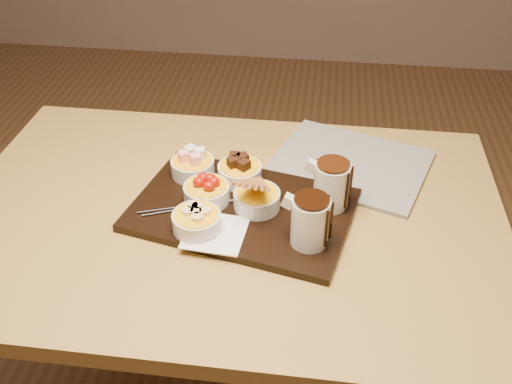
# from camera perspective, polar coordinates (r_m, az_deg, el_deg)

# --- Properties ---
(dining_table) EXTENTS (1.20, 0.80, 0.75)m
(dining_table) POSITION_cam_1_polar(r_m,az_deg,el_deg) (1.31, -2.74, -5.24)
(dining_table) COLOR #A27F3C
(dining_table) RESTS_ON ground
(serving_board) EXTENTS (0.51, 0.39, 0.02)m
(serving_board) POSITION_cam_1_polar(r_m,az_deg,el_deg) (1.23, -1.39, -1.78)
(serving_board) COLOR black
(serving_board) RESTS_ON dining_table
(napkin) EXTENTS (0.13, 0.13, 0.00)m
(napkin) POSITION_cam_1_polar(r_m,az_deg,el_deg) (1.16, -4.09, -4.09)
(napkin) COLOR white
(napkin) RESTS_ON serving_board
(bowl_marshmallows) EXTENTS (0.10, 0.10, 0.04)m
(bowl_marshmallows) POSITION_cam_1_polar(r_m,az_deg,el_deg) (1.32, -6.33, 2.49)
(bowl_marshmallows) COLOR silver
(bowl_marshmallows) RESTS_ON serving_board
(bowl_cake) EXTENTS (0.10, 0.10, 0.04)m
(bowl_cake) POSITION_cam_1_polar(r_m,az_deg,el_deg) (1.29, -1.63, 1.92)
(bowl_cake) COLOR silver
(bowl_cake) RESTS_ON serving_board
(bowl_strawberries) EXTENTS (0.10, 0.10, 0.04)m
(bowl_strawberries) POSITION_cam_1_polar(r_m,az_deg,el_deg) (1.24, -4.95, -0.11)
(bowl_strawberries) COLOR silver
(bowl_strawberries) RESTS_ON serving_board
(bowl_biscotti) EXTENTS (0.10, 0.10, 0.04)m
(bowl_biscotti) POSITION_cam_1_polar(r_m,az_deg,el_deg) (1.21, 0.09, -0.78)
(bowl_biscotti) COLOR silver
(bowl_biscotti) RESTS_ON serving_board
(bowl_bananas) EXTENTS (0.10, 0.10, 0.04)m
(bowl_bananas) POSITION_cam_1_polar(r_m,az_deg,el_deg) (1.16, -5.94, -2.98)
(bowl_bananas) COLOR silver
(bowl_bananas) RESTS_ON serving_board
(pitcher_dark_chocolate) EXTENTS (0.09, 0.09, 0.10)m
(pitcher_dark_chocolate) POSITION_cam_1_polar(r_m,az_deg,el_deg) (1.11, 5.44, -3.00)
(pitcher_dark_chocolate) COLOR silver
(pitcher_dark_chocolate) RESTS_ON serving_board
(pitcher_milk_chocolate) EXTENTS (0.09, 0.09, 0.10)m
(pitcher_milk_chocolate) POSITION_cam_1_polar(r_m,az_deg,el_deg) (1.21, 7.54, 0.65)
(pitcher_milk_chocolate) COLOR silver
(pitcher_milk_chocolate) RESTS_ON serving_board
(fondue_skewers) EXTENTS (0.12, 0.26, 0.01)m
(fondue_skewers) POSITION_cam_1_polar(r_m,az_deg,el_deg) (1.23, -5.81, -1.25)
(fondue_skewers) COLOR silver
(fondue_skewers) RESTS_ON serving_board
(newspaper) EXTENTS (0.43, 0.38, 0.01)m
(newspaper) POSITION_cam_1_polar(r_m,az_deg,el_deg) (1.40, 9.35, 2.77)
(newspaper) COLOR beige
(newspaper) RESTS_ON dining_table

